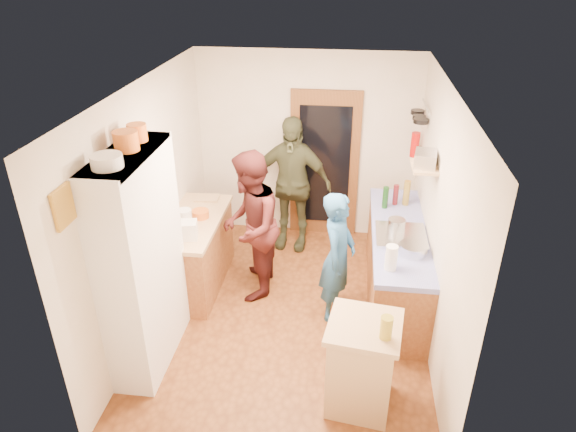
% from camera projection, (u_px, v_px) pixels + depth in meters
% --- Properties ---
extents(floor, '(3.00, 4.00, 0.02)m').
position_uv_depth(floor, '(289.00, 314.00, 5.91)').
color(floor, brown).
rests_on(floor, ground).
extents(ceiling, '(3.00, 4.00, 0.02)m').
position_uv_depth(ceiling, '(289.00, 86.00, 4.69)').
color(ceiling, silver).
rests_on(ceiling, ground).
extents(wall_back, '(3.00, 0.02, 2.60)m').
position_uv_depth(wall_back, '(307.00, 146.00, 7.07)').
color(wall_back, silver).
rests_on(wall_back, ground).
extents(wall_front, '(3.00, 0.02, 2.60)m').
position_uv_depth(wall_front, '(253.00, 345.00, 3.54)').
color(wall_front, silver).
rests_on(wall_front, ground).
extents(wall_left, '(0.02, 4.00, 2.60)m').
position_uv_depth(wall_left, '(149.00, 205.00, 5.47)').
color(wall_left, silver).
rests_on(wall_left, ground).
extents(wall_right, '(0.02, 4.00, 2.60)m').
position_uv_depth(wall_right, '(439.00, 221.00, 5.14)').
color(wall_right, silver).
rests_on(wall_right, ground).
extents(door_frame, '(0.95, 0.06, 2.10)m').
position_uv_depth(door_frame, '(324.00, 165.00, 7.12)').
color(door_frame, brown).
rests_on(door_frame, ground).
extents(door_glass, '(0.70, 0.02, 1.70)m').
position_uv_depth(door_glass, '(324.00, 166.00, 7.09)').
color(door_glass, black).
rests_on(door_glass, door_frame).
extents(hutch_body, '(0.40, 1.20, 2.20)m').
position_uv_depth(hutch_body, '(142.00, 262.00, 4.84)').
color(hutch_body, white).
rests_on(hutch_body, ground).
extents(hutch_top_shelf, '(0.40, 1.14, 0.04)m').
position_uv_depth(hutch_top_shelf, '(125.00, 155.00, 4.34)').
color(hutch_top_shelf, white).
rests_on(hutch_top_shelf, hutch_body).
extents(plate_stack, '(0.25, 0.25, 0.10)m').
position_uv_depth(plate_stack, '(107.00, 161.00, 4.01)').
color(plate_stack, white).
rests_on(plate_stack, hutch_top_shelf).
extents(orange_pot_a, '(0.21, 0.21, 0.17)m').
position_uv_depth(orange_pot_a, '(126.00, 141.00, 4.33)').
color(orange_pot_a, orange).
rests_on(orange_pot_a, hutch_top_shelf).
extents(orange_pot_b, '(0.18, 0.18, 0.16)m').
position_uv_depth(orange_pot_b, '(137.00, 133.00, 4.55)').
color(orange_pot_b, orange).
rests_on(orange_pot_b, hutch_top_shelf).
extents(left_counter_base, '(0.60, 1.40, 0.85)m').
position_uv_depth(left_counter_base, '(196.00, 254.00, 6.24)').
color(left_counter_base, '#9B6636').
rests_on(left_counter_base, ground).
extents(left_counter_top, '(0.64, 1.44, 0.05)m').
position_uv_depth(left_counter_top, '(193.00, 222.00, 6.03)').
color(left_counter_top, tan).
rests_on(left_counter_top, left_counter_base).
extents(toaster, '(0.30, 0.23, 0.20)m').
position_uv_depth(toaster, '(185.00, 230.00, 5.59)').
color(toaster, white).
rests_on(toaster, left_counter_top).
extents(kettle, '(0.20, 0.20, 0.19)m').
position_uv_depth(kettle, '(185.00, 217.00, 5.87)').
color(kettle, white).
rests_on(kettle, left_counter_top).
extents(orange_bowl, '(0.22, 0.22, 0.09)m').
position_uv_depth(orange_bowl, '(201.00, 214.00, 6.05)').
color(orange_bowl, orange).
rests_on(orange_bowl, left_counter_top).
extents(chopping_board, '(0.32, 0.24, 0.02)m').
position_uv_depth(chopping_board, '(207.00, 198.00, 6.51)').
color(chopping_board, tan).
rests_on(chopping_board, left_counter_top).
extents(right_counter_base, '(0.60, 2.20, 0.84)m').
position_uv_depth(right_counter_base, '(396.00, 266.00, 6.02)').
color(right_counter_base, '#9B6636').
rests_on(right_counter_base, ground).
extents(right_counter_top, '(0.62, 2.22, 0.06)m').
position_uv_depth(right_counter_top, '(400.00, 232.00, 5.81)').
color(right_counter_top, '#2028B0').
rests_on(right_counter_top, right_counter_base).
extents(hob, '(0.55, 0.58, 0.04)m').
position_uv_depth(hob, '(401.00, 236.00, 5.65)').
color(hob, silver).
rests_on(hob, right_counter_top).
extents(pot_on_hob, '(0.19, 0.19, 0.12)m').
position_uv_depth(pot_on_hob, '(397.00, 224.00, 5.70)').
color(pot_on_hob, silver).
rests_on(pot_on_hob, hob).
extents(bottle_a, '(0.07, 0.07, 0.28)m').
position_uv_depth(bottle_a, '(385.00, 197.00, 6.23)').
color(bottle_a, '#143F14').
rests_on(bottle_a, right_counter_top).
extents(bottle_b, '(0.08, 0.08, 0.26)m').
position_uv_depth(bottle_b, '(396.00, 195.00, 6.32)').
color(bottle_b, '#591419').
rests_on(bottle_b, right_counter_top).
extents(bottle_c, '(0.10, 0.10, 0.32)m').
position_uv_depth(bottle_c, '(407.00, 193.00, 6.30)').
color(bottle_c, olive).
rests_on(bottle_c, right_counter_top).
extents(paper_towel, '(0.15, 0.15, 0.26)m').
position_uv_depth(paper_towel, '(391.00, 258.00, 5.04)').
color(paper_towel, white).
rests_on(paper_towel, right_counter_top).
extents(mixing_bowl, '(0.35, 0.35, 0.11)m').
position_uv_depth(mixing_bowl, '(413.00, 249.00, 5.32)').
color(mixing_bowl, silver).
rests_on(mixing_bowl, right_counter_top).
extents(island_base, '(0.62, 0.62, 0.86)m').
position_uv_depth(island_base, '(361.00, 367.00, 4.56)').
color(island_base, tan).
rests_on(island_base, ground).
extents(island_top, '(0.70, 0.70, 0.05)m').
position_uv_depth(island_top, '(365.00, 327.00, 4.34)').
color(island_top, tan).
rests_on(island_top, island_base).
extents(cutting_board, '(0.39, 0.33, 0.02)m').
position_uv_depth(cutting_board, '(360.00, 321.00, 4.39)').
color(cutting_board, white).
rests_on(cutting_board, island_top).
extents(oil_jar, '(0.12, 0.12, 0.21)m').
position_uv_depth(oil_jar, '(386.00, 328.00, 4.14)').
color(oil_jar, '#AD9E2D').
rests_on(oil_jar, island_top).
extents(pan_rail, '(0.02, 0.65, 0.02)m').
position_uv_depth(pan_rail, '(426.00, 106.00, 6.13)').
color(pan_rail, silver).
rests_on(pan_rail, wall_right).
extents(pan_hang_a, '(0.18, 0.18, 0.05)m').
position_uv_depth(pan_hang_a, '(421.00, 121.00, 6.05)').
color(pan_hang_a, black).
rests_on(pan_hang_a, pan_rail).
extents(pan_hang_b, '(0.16, 0.16, 0.05)m').
position_uv_depth(pan_hang_b, '(419.00, 118.00, 6.23)').
color(pan_hang_b, black).
rests_on(pan_hang_b, pan_rail).
extents(pan_hang_c, '(0.17, 0.17, 0.05)m').
position_uv_depth(pan_hang_c, '(418.00, 112.00, 6.40)').
color(pan_hang_c, black).
rests_on(pan_hang_c, pan_rail).
extents(wall_shelf, '(0.26, 0.42, 0.03)m').
position_uv_depth(wall_shelf, '(424.00, 167.00, 5.36)').
color(wall_shelf, tan).
rests_on(wall_shelf, wall_right).
extents(radio, '(0.26, 0.33, 0.15)m').
position_uv_depth(radio, '(425.00, 159.00, 5.32)').
color(radio, silver).
rests_on(radio, wall_shelf).
extents(ext_bracket, '(0.06, 0.10, 0.04)m').
position_uv_depth(ext_bracket, '(419.00, 149.00, 6.56)').
color(ext_bracket, black).
rests_on(ext_bracket, wall_right).
extents(fire_extinguisher, '(0.11, 0.11, 0.32)m').
position_uv_depth(fire_extinguisher, '(415.00, 145.00, 6.55)').
color(fire_extinguisher, red).
rests_on(fire_extinguisher, wall_right).
extents(picture_frame, '(0.03, 0.25, 0.30)m').
position_uv_depth(picture_frame, '(63.00, 207.00, 3.76)').
color(picture_frame, gold).
rests_on(picture_frame, wall_left).
extents(person_hob, '(0.48, 0.62, 1.51)m').
position_uv_depth(person_hob, '(340.00, 259.00, 5.53)').
color(person_hob, '#25568A').
rests_on(person_hob, ground).
extents(person_left, '(0.72, 0.90, 1.79)m').
position_uv_depth(person_left, '(253.00, 225.00, 5.92)').
color(person_left, '#411716').
rests_on(person_left, ground).
extents(person_back, '(1.14, 0.59, 1.86)m').
position_uv_depth(person_back, '(292.00, 184.00, 6.85)').
color(person_back, '#363A24').
rests_on(person_back, ground).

